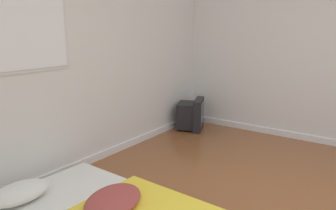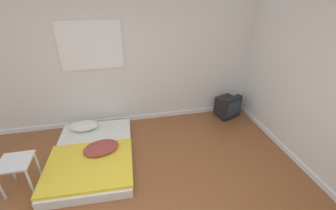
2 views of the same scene
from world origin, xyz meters
name	(u,v)px [view 1 (image 1 of 2)]	position (x,y,z in m)	size (l,w,h in m)	color
wall_back	(65,56)	(-0.01, 2.49, 1.29)	(7.55, 0.08, 2.60)	silver
crt_tv	(192,115)	(2.09, 2.19, 0.24)	(0.55, 0.52, 0.49)	black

